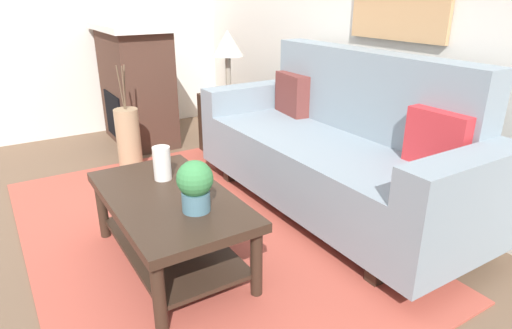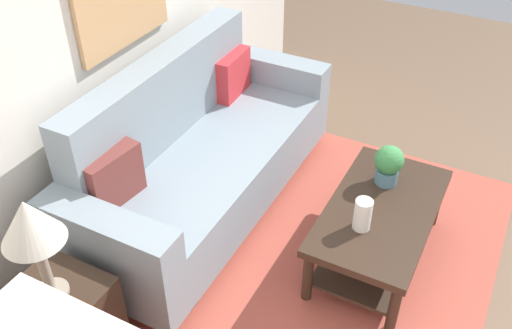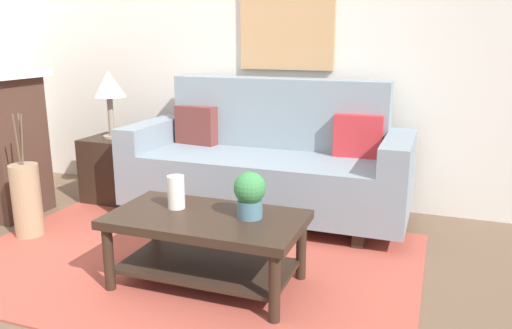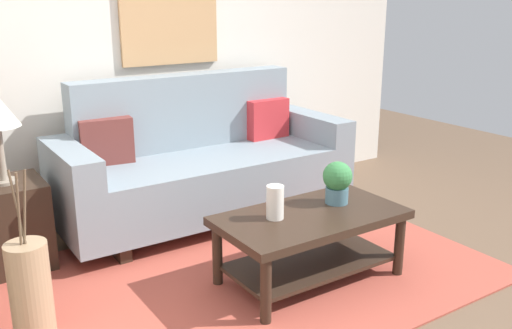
{
  "view_description": "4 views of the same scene",
  "coord_description": "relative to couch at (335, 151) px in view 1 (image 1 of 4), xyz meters",
  "views": [
    {
      "loc": [
        2.3,
        -0.47,
        1.44
      ],
      "look_at": [
        0.37,
        0.74,
        0.54
      ],
      "focal_mm": 30.7,
      "sensor_mm": 36.0,
      "label": 1
    },
    {
      "loc": [
        -2.3,
        -0.24,
        2.65
      ],
      "look_at": [
        0.02,
        0.96,
        0.67
      ],
      "focal_mm": 39.66,
      "sensor_mm": 36.0,
      "label": 2
    },
    {
      "loc": [
        1.45,
        -2.18,
        1.41
      ],
      "look_at": [
        0.37,
        0.76,
        0.61
      ],
      "focal_mm": 35.56,
      "sensor_mm": 36.0,
      "label": 3
    },
    {
      "loc": [
        -1.71,
        -2.15,
        1.65
      ],
      "look_at": [
        0.34,
        0.95,
        0.54
      ],
      "focal_mm": 39.78,
      "sensor_mm": 36.0,
      "label": 4
    }
  ],
  "objects": [
    {
      "name": "fireplace",
      "position": [
        -2.2,
        -0.66,
        0.16
      ],
      "size": [
        1.02,
        0.58,
        1.16
      ],
      "color": "#472D23",
      "rests_on": "ground_plane"
    },
    {
      "name": "side_table",
      "position": [
        -1.39,
        -0.06,
        -0.15
      ],
      "size": [
        0.44,
        0.44,
        0.56
      ],
      "primitive_type": "cube",
      "color": "#332319",
      "rests_on": "ground_plane"
    },
    {
      "name": "wall_back",
      "position": [
        -0.2,
        0.54,
        0.92
      ],
      "size": [
        5.1,
        0.1,
        2.7
      ],
      "primitive_type": "cube",
      "color": "silver",
      "rests_on": "ground_plane"
    },
    {
      "name": "wall_left",
      "position": [
        -2.8,
        -1.0,
        0.92
      ],
      "size": [
        0.1,
        4.97,
        2.7
      ],
      "primitive_type": "cube",
      "color": "silver",
      "rests_on": "ground_plane"
    },
    {
      "name": "floor_vase_branch_c",
      "position": [
        -1.49,
        -1.01,
        0.28
      ],
      "size": [
        0.02,
        0.04,
        0.36
      ],
      "primitive_type": "cylinder",
      "rotation": [
        0.09,
        0.03,
        0.0
      ],
      "color": "brown",
      "rests_on": "floor_vase"
    },
    {
      "name": "coffee_table",
      "position": [
        0.06,
        -1.23,
        -0.12
      ],
      "size": [
        1.1,
        0.6,
        0.43
      ],
      "color": "#332319",
      "rests_on": "ground_plane"
    },
    {
      "name": "floor_vase_branch_b",
      "position": [
        -1.49,
        -0.98,
        0.28
      ],
      "size": [
        0.04,
        0.05,
        0.36
      ],
      "primitive_type": "cylinder",
      "rotation": [
        -0.1,
        -0.08,
        0.0
      ],
      "color": "brown",
      "rests_on": "floor_vase"
    },
    {
      "name": "floor_vase_branch_a",
      "position": [
        -1.46,
        -0.99,
        0.28
      ],
      "size": [
        0.05,
        0.02,
        0.36
      ],
      "primitive_type": "cylinder",
      "rotation": [
        0.01,
        0.11,
        0.0
      ],
      "color": "brown",
      "rests_on": "floor_vase"
    },
    {
      "name": "potted_plant_tabletop",
      "position": [
        0.3,
        -1.17,
        0.14
      ],
      "size": [
        0.18,
        0.18,
        0.26
      ],
      "color": "slate",
      "rests_on": "coffee_table"
    },
    {
      "name": "table_lamp",
      "position": [
        -1.39,
        -0.06,
        0.56
      ],
      "size": [
        0.28,
        0.28,
        0.57
      ],
      "color": "gray",
      "rests_on": "side_table"
    },
    {
      "name": "tabletop_vase",
      "position": [
        -0.16,
        -1.17,
        0.1
      ],
      "size": [
        0.1,
        0.1,
        0.2
      ],
      "primitive_type": "cylinder",
      "color": "white",
      "rests_on": "coffee_table"
    },
    {
      "name": "throw_pillow_maroon",
      "position": [
        -0.68,
        0.13,
        0.25
      ],
      "size": [
        0.37,
        0.17,
        0.32
      ],
      "primitive_type": "cube",
      "rotation": [
        0.0,
        0.0,
        -0.13
      ],
      "color": "brown",
      "rests_on": "couch"
    },
    {
      "name": "ground_plane",
      "position": [
        -0.2,
        -1.48,
        -0.43
      ],
      "size": [
        9.1,
        9.1,
        0.0
      ],
      "primitive_type": "plane",
      "color": "brown"
    },
    {
      "name": "couch",
      "position": [
        0.0,
        0.0,
        0.0
      ],
      "size": [
        2.19,
        0.84,
        1.08
      ],
      "color": "gray",
      "rests_on": "ground_plane"
    },
    {
      "name": "throw_pillow_crimson",
      "position": [
        0.68,
        0.13,
        0.25
      ],
      "size": [
        0.36,
        0.13,
        0.32
      ],
      "primitive_type": "cube",
      "rotation": [
        0.0,
        0.0,
        0.03
      ],
      "color": "red",
      "rests_on": "couch"
    },
    {
      "name": "area_rug",
      "position": [
        -0.2,
        -0.98,
        -0.42
      ],
      "size": [
        2.87,
        1.93,
        0.01
      ],
      "primitive_type": "cube",
      "color": "#B24C3D",
      "rests_on": "ground_plane"
    },
    {
      "name": "floor_vase",
      "position": [
        -1.48,
        -0.99,
        -0.16
      ],
      "size": [
        0.2,
        0.2,
        0.53
      ],
      "primitive_type": "cylinder",
      "color": "tan",
      "rests_on": "ground_plane"
    }
  ]
}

